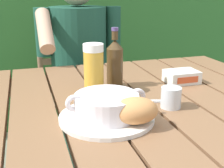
{
  "coord_description": "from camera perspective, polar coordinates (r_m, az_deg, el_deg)",
  "views": [
    {
      "loc": [
        -0.3,
        -0.91,
        1.11
      ],
      "look_at": [
        -0.05,
        -0.07,
        0.82
      ],
      "focal_mm": 47.23,
      "sensor_mm": 36.0,
      "label": 1
    }
  ],
  "objects": [
    {
      "name": "beer_glass",
      "position": [
        1.03,
        -3.58,
        2.96
      ],
      "size": [
        0.07,
        0.07,
        0.18
      ],
      "color": "gold",
      "rests_on": "dining_table"
    },
    {
      "name": "soup_bowl",
      "position": [
        0.83,
        -1.05,
        -3.98
      ],
      "size": [
        0.23,
        0.18,
        0.07
      ],
      "color": "white",
      "rests_on": "serving_plate"
    },
    {
      "name": "bread_roll",
      "position": [
        0.79,
        4.57,
        -5.14
      ],
      "size": [
        0.13,
        0.11,
        0.07
      ],
      "color": "tan",
      "rests_on": "serving_plate"
    },
    {
      "name": "serving_plate",
      "position": [
        0.85,
        -1.03,
        -6.42
      ],
      "size": [
        0.27,
        0.27,
        0.01
      ],
      "color": "white",
      "rests_on": "dining_table"
    },
    {
      "name": "butter_tub",
      "position": [
        1.2,
        13.32,
        1.4
      ],
      "size": [
        0.13,
        0.1,
        0.05
      ],
      "color": "white",
      "rests_on": "dining_table"
    },
    {
      "name": "chair_near_diner",
      "position": [
        1.95,
        -6.92,
        -0.7
      ],
      "size": [
        0.46,
        0.41,
        0.98
      ],
      "color": "#835F45",
      "rests_on": "ground_plane"
    },
    {
      "name": "person_eating",
      "position": [
        1.69,
        -6.13,
        4.67
      ],
      "size": [
        0.48,
        0.47,
        1.22
      ],
      "color": "#1B4837",
      "rests_on": "ground_plane"
    },
    {
      "name": "beer_bottle",
      "position": [
        1.1,
        0.54,
        4.2
      ],
      "size": [
        0.06,
        0.06,
        0.22
      ],
      "color": "#443119",
      "rests_on": "dining_table"
    },
    {
      "name": "table_knife",
      "position": [
        0.97,
        5.05,
        -3.21
      ],
      "size": [
        0.14,
        0.06,
        0.01
      ],
      "color": "silver",
      "rests_on": "dining_table"
    },
    {
      "name": "water_glass_small",
      "position": [
        0.94,
        11.34,
        -2.57
      ],
      "size": [
        0.06,
        0.06,
        0.07
      ],
      "color": "silver",
      "rests_on": "dining_table"
    },
    {
      "name": "dining_table",
      "position": [
        1.06,
        1.36,
        -6.99
      ],
      "size": [
        1.3,
        0.95,
        0.75
      ],
      "color": "brown",
      "rests_on": "ground_plane"
    }
  ]
}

